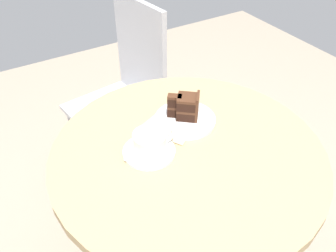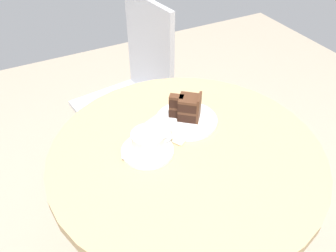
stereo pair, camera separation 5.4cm
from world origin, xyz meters
The scene contains 9 objects.
cafe_table centered at (0.00, 0.00, 0.63)m, with size 0.83×0.83×0.75m.
saucer centered at (-0.11, 0.05, 0.75)m, with size 0.16×0.16×0.01m.
coffee_cup centered at (-0.10, 0.05, 0.79)m, with size 0.13×0.10×0.06m.
teaspoon centered at (-0.15, 0.03, 0.76)m, with size 0.09×0.07×0.00m.
cake_plate centered at (0.07, 0.12, 0.75)m, with size 0.20×0.20×0.01m.
cake_slice centered at (0.07, 0.13, 0.80)m, with size 0.11×0.10×0.09m.
fork centered at (0.01, 0.11, 0.76)m, with size 0.11×0.12×0.00m.
napkin centered at (0.03, 0.13, 0.75)m, with size 0.22×0.21×0.00m.
cafe_chair centered at (0.12, 0.69, 0.55)m, with size 0.43×0.43×0.95m.
Camera 2 is at (-0.41, -0.67, 1.48)m, focal length 38.00 mm.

